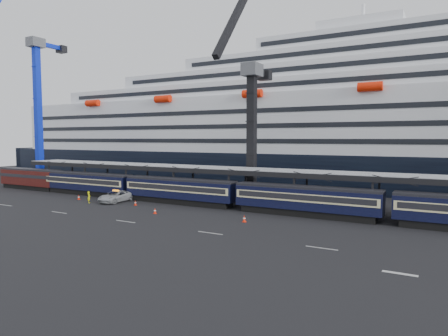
% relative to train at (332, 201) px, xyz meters
% --- Properties ---
extents(ground, '(260.00, 260.00, 0.00)m').
position_rel_train_xyz_m(ground, '(4.65, -10.00, -2.20)').
color(ground, black).
rests_on(ground, ground).
extents(lane_markings, '(111.00, 4.27, 0.02)m').
position_rel_train_xyz_m(lane_markings, '(12.80, -15.23, -2.19)').
color(lane_markings, beige).
rests_on(lane_markings, ground).
extents(train, '(133.05, 3.00, 4.05)m').
position_rel_train_xyz_m(train, '(0.00, 0.00, 0.00)').
color(train, black).
rests_on(train, ground).
extents(canopy, '(130.00, 6.25, 5.53)m').
position_rel_train_xyz_m(canopy, '(4.65, 4.00, 3.05)').
color(canopy, gray).
rests_on(canopy, ground).
extents(cruise_ship, '(214.09, 28.84, 34.00)m').
position_rel_train_xyz_m(cruise_ship, '(3.57, 35.99, 10.14)').
color(cruise_ship, black).
rests_on(cruise_ship, ground).
extents(crane_blue, '(4.50, 19.91, 52.01)m').
position_rel_train_xyz_m(crane_blue, '(-67.35, 7.55, 16.03)').
color(crane_blue, '#494C50').
rests_on(crane_blue, ground).
extents(crane_dark_near, '(4.50, 17.75, 35.08)m').
position_rel_train_xyz_m(crane_dark_near, '(-15.35, 8.59, 9.73)').
color(crane_dark_near, '#494C50').
rests_on(crane_dark_near, ground).
extents(pickup_truck, '(3.25, 6.48, 1.76)m').
position_rel_train_xyz_m(pickup_truck, '(-33.12, -3.55, -1.32)').
color(pickup_truck, '#A1A5A8').
rests_on(pickup_truck, ground).
extents(worker, '(0.79, 0.75, 1.81)m').
position_rel_train_xyz_m(worker, '(-36.07, -6.33, -1.29)').
color(worker, '#FAFF0D').
rests_on(worker, ground).
extents(traffic_cone_a, '(0.40, 0.40, 0.80)m').
position_rel_train_xyz_m(traffic_cone_a, '(-40.23, -4.73, -1.81)').
color(traffic_cone_a, '#FF2408').
rests_on(traffic_cone_a, ground).
extents(traffic_cone_b, '(0.38, 0.38, 0.76)m').
position_rel_train_xyz_m(traffic_cone_b, '(-28.22, -4.53, -1.83)').
color(traffic_cone_b, '#FF2408').
rests_on(traffic_cone_b, ground).
extents(traffic_cone_c, '(0.39, 0.39, 0.78)m').
position_rel_train_xyz_m(traffic_cone_c, '(-21.48, -8.25, -1.81)').
color(traffic_cone_c, '#FF2408').
rests_on(traffic_cone_c, ground).
extents(traffic_cone_d, '(0.43, 0.43, 0.87)m').
position_rel_train_xyz_m(traffic_cone_d, '(-8.65, -7.22, -1.77)').
color(traffic_cone_d, '#FF2408').
rests_on(traffic_cone_d, ground).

